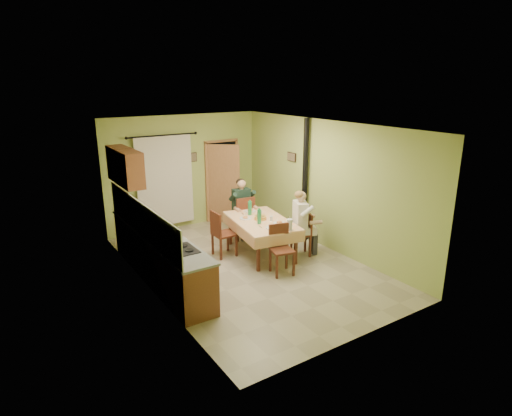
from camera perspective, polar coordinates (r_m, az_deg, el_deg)
floor at (r=8.71m, az=-1.03°, el=-7.68°), size 4.00×6.00×0.01m
room_shell at (r=8.13m, az=-1.10°, el=4.08°), size 4.04×6.04×2.82m
kitchen_run at (r=8.17m, az=-12.82°, el=-6.15°), size 0.64×3.64×1.56m
upper_cabinets at (r=8.91m, az=-17.09°, el=5.33°), size 0.35×1.40×0.70m
curtain at (r=10.56m, az=-12.04°, el=3.58°), size 1.70×0.07×2.22m
doorway at (r=11.20m, az=-4.44°, el=3.54°), size 0.96×0.55×2.15m
dining_table at (r=9.14m, az=0.69°, el=-3.89°), size 1.38×1.98×0.76m
tableware at (r=8.91m, az=1.08°, el=-1.40°), size 0.67×1.66×0.33m
chair_far at (r=10.09m, az=-1.83°, el=-2.40°), size 0.51×0.51×1.03m
chair_near at (r=8.29m, az=3.43°, el=-6.85°), size 0.49×0.49×0.96m
chair_right at (r=9.16m, az=6.06°, el=-4.55°), size 0.48×0.48×0.93m
chair_left at (r=9.11m, az=-4.33°, el=-4.62°), size 0.43×0.43×0.99m
man_far at (r=9.93m, az=-1.90°, el=0.83°), size 0.61×0.50×1.39m
man_right at (r=8.96m, az=6.11°, el=-1.04°), size 0.59×0.65×1.39m
stove_flue at (r=9.87m, az=6.46°, el=1.52°), size 0.24×0.24×2.80m
picture_back at (r=10.83m, az=-8.37°, el=6.73°), size 0.19×0.03×0.23m
picture_right at (r=10.19m, az=4.77°, el=6.80°), size 0.03×0.31×0.21m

